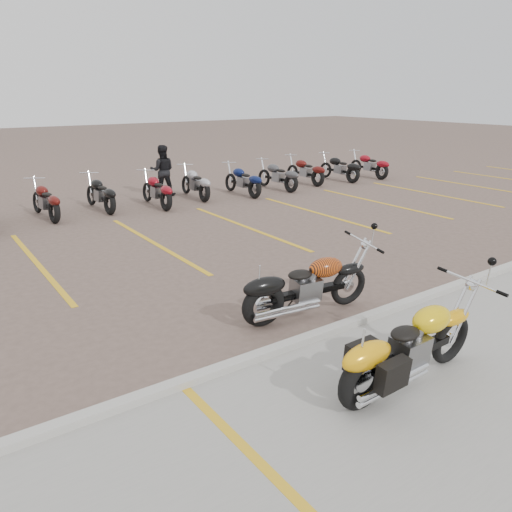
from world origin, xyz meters
The scene contains 8 objects.
ground centered at (0.00, 0.00, 0.00)m, with size 100.00×100.00×0.00m, color #6E574E.
concrete_apron centered at (0.00, -4.50, 0.01)m, with size 60.00×5.00×0.01m, color #9E9B93.
curb centered at (0.00, -2.00, 0.06)m, with size 60.00×0.18×0.12m, color #ADAAA3.
parking_stripes centered at (0.00, 4.00, 0.00)m, with size 38.00×5.50×0.01m, color gold, non-canonical shape.
yellow_cruiser centered at (-0.01, -3.55, 0.50)m, with size 2.43×0.36×1.00m.
flame_cruiser centered at (0.29, -1.24, 0.49)m, with size 2.38×0.47×0.98m.
person_b centered at (2.72, 9.29, 0.89)m, with size 0.86×0.67×1.77m, color black.
bg_bike_row centered at (0.93, 8.02, 0.55)m, with size 22.09×2.00×1.10m.
Camera 1 is at (-4.66, -6.97, 3.53)m, focal length 35.00 mm.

